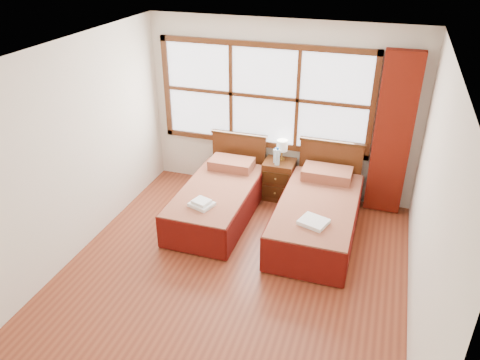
% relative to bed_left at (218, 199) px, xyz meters
% --- Properties ---
extents(floor, '(4.50, 4.50, 0.00)m').
position_rel_bed_left_xyz_m(floor, '(0.61, -1.20, -0.28)').
color(floor, brown).
rests_on(floor, ground).
extents(ceiling, '(4.50, 4.50, 0.00)m').
position_rel_bed_left_xyz_m(ceiling, '(0.61, -1.20, 2.32)').
color(ceiling, white).
rests_on(ceiling, wall_back).
extents(wall_back, '(4.00, 0.00, 4.00)m').
position_rel_bed_left_xyz_m(wall_back, '(0.61, 1.05, 1.02)').
color(wall_back, silver).
rests_on(wall_back, floor).
extents(wall_left, '(0.00, 4.50, 4.50)m').
position_rel_bed_left_xyz_m(wall_left, '(-1.39, -1.20, 1.02)').
color(wall_left, silver).
rests_on(wall_left, floor).
extents(wall_right, '(0.00, 4.50, 4.50)m').
position_rel_bed_left_xyz_m(wall_right, '(2.61, -1.20, 1.02)').
color(wall_right, silver).
rests_on(wall_right, floor).
extents(window, '(3.16, 0.06, 1.56)m').
position_rel_bed_left_xyz_m(window, '(0.36, 1.01, 1.22)').
color(window, white).
rests_on(window, wall_back).
extents(curtain, '(0.50, 0.16, 2.30)m').
position_rel_bed_left_xyz_m(curtain, '(2.21, 0.91, 0.89)').
color(curtain, maroon).
rests_on(curtain, wall_back).
extents(bed_left, '(0.95, 1.97, 0.91)m').
position_rel_bed_left_xyz_m(bed_left, '(0.00, 0.00, 0.00)').
color(bed_left, '#3B200C').
rests_on(bed_left, floor).
extents(bed_right, '(1.01, 2.03, 0.98)m').
position_rel_bed_left_xyz_m(bed_right, '(1.41, -0.00, 0.02)').
color(bed_right, '#3B200C').
rests_on(bed_right, floor).
extents(nightstand, '(0.45, 0.44, 0.60)m').
position_rel_bed_left_xyz_m(nightstand, '(0.68, 0.80, 0.02)').
color(nightstand, '#4F2811').
rests_on(nightstand, floor).
extents(towels_left, '(0.35, 0.32, 0.08)m').
position_rel_bed_left_xyz_m(towels_left, '(-0.01, -0.56, 0.24)').
color(towels_left, white).
rests_on(towels_left, bed_left).
extents(towels_right, '(0.39, 0.36, 0.05)m').
position_rel_bed_left_xyz_m(towels_right, '(1.44, -0.58, 0.27)').
color(towels_right, white).
rests_on(towels_right, bed_right).
extents(lamp, '(0.16, 0.16, 0.31)m').
position_rel_bed_left_xyz_m(lamp, '(0.69, 0.87, 0.54)').
color(lamp, '#B6883A').
rests_on(lamp, nightstand).
extents(bottle_near, '(0.06, 0.06, 0.23)m').
position_rel_bed_left_xyz_m(bottle_near, '(0.62, 0.76, 0.43)').
color(bottle_near, silver).
rests_on(bottle_near, nightstand).
extents(bottle_far, '(0.07, 0.07, 0.28)m').
position_rel_bed_left_xyz_m(bottle_far, '(0.67, 0.69, 0.45)').
color(bottle_far, silver).
rests_on(bottle_far, nightstand).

